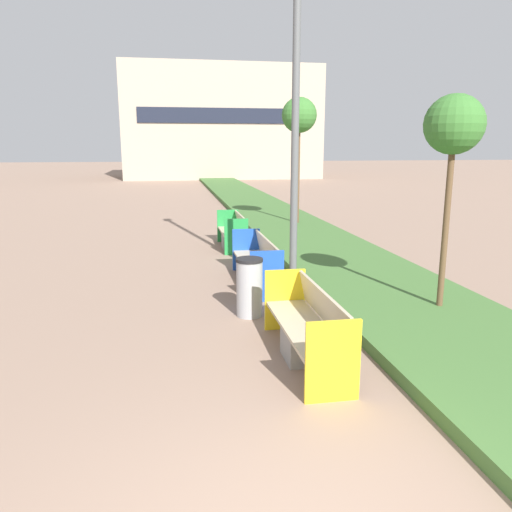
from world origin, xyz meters
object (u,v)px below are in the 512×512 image
Objects in this scene: bench_blue_frame at (257,266)px; litter_bin at (249,287)px; bench_yellow_frame at (308,332)px; street_lamp_post at (297,47)px; sapling_tree_near at (454,128)px; sapling_tree_far at (299,116)px; bench_green_frame at (233,235)px.

litter_bin is (-0.47, -1.91, 0.11)m from bench_blue_frame.
bench_blue_frame is (0.00, 3.75, 0.00)m from bench_yellow_frame.
litter_bin reaches higher than bench_blue_frame.
street_lamp_post is 3.13m from sapling_tree_near.
bench_yellow_frame is 11.38m from sapling_tree_far.
sapling_tree_far is at bearing 70.46° from litter_bin.
litter_bin is at bearing -94.70° from bench_green_frame.
sapling_tree_near reaches higher than bench_yellow_frame.
sapling_tree_near reaches higher than bench_green_frame.
bench_blue_frame is 3.76m from bench_green_frame.
litter_bin is 4.04m from sapling_tree_near.
sapling_tree_far is at bearing 90.00° from sapling_tree_near.
sapling_tree_far reaches higher than bench_blue_frame.
bench_green_frame is 1.94× the size of litter_bin.
litter_bin is 0.23× the size of sapling_tree_far.
sapling_tree_near reaches higher than bench_blue_frame.
bench_blue_frame is 4.46m from sapling_tree_near.
sapling_tree_near is (2.62, -2.46, 2.64)m from bench_blue_frame.
bench_yellow_frame is 0.28× the size of street_lamp_post.
sapling_tree_far is (2.01, 7.35, -0.76)m from street_lamp_post.
bench_yellow_frame is at bearing -100.76° from street_lamp_post.
bench_green_frame is at bearing 98.14° from street_lamp_post.
street_lamp_post is 7.66m from sapling_tree_far.
street_lamp_post is at bearing 136.38° from sapling_tree_near.
litter_bin is (-0.47, -5.67, 0.13)m from bench_green_frame.
bench_green_frame is 0.44× the size of sapling_tree_far.
street_lamp_post reaches higher than sapling_tree_near.
bench_blue_frame is at bearing 136.88° from sapling_tree_near.
bench_blue_frame is 4.17m from street_lamp_post.
sapling_tree_far is (2.63, 3.06, 3.35)m from bench_green_frame.
bench_green_frame is at bearing 90.10° from bench_blue_frame.
litter_bin is at bearing -103.94° from bench_blue_frame.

